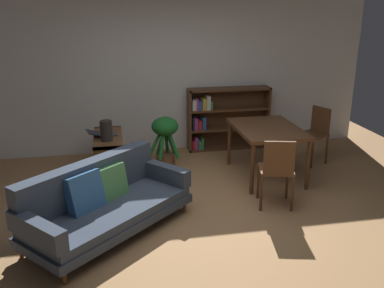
% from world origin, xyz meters
% --- Properties ---
extents(ground_plane, '(8.16, 8.16, 0.00)m').
position_xyz_m(ground_plane, '(0.00, 0.00, 0.00)').
color(ground_plane, '#A87A4C').
extents(back_wall_panel, '(6.80, 0.10, 2.70)m').
position_xyz_m(back_wall_panel, '(0.00, 2.70, 1.35)').
color(back_wall_panel, silver).
rests_on(back_wall_panel, ground_plane).
extents(fabric_couch, '(1.99, 1.90, 0.78)m').
position_xyz_m(fabric_couch, '(-1.16, -0.01, 0.36)').
color(fabric_couch, brown).
rests_on(fabric_couch, ground_plane).
extents(media_console, '(0.41, 1.04, 0.60)m').
position_xyz_m(media_console, '(-1.09, 1.68, 0.30)').
color(media_console, brown).
rests_on(media_console, ground_plane).
extents(open_laptop, '(0.47, 0.36, 0.08)m').
position_xyz_m(open_laptop, '(-1.15, 1.74, 0.62)').
color(open_laptop, '#333338').
rests_on(open_laptop, media_console).
extents(desk_speaker, '(0.17, 0.17, 0.29)m').
position_xyz_m(desk_speaker, '(-1.10, 1.46, 0.74)').
color(desk_speaker, '#2D2823').
rests_on(desk_speaker, media_console).
extents(potted_floor_plant, '(0.51, 0.46, 0.80)m').
position_xyz_m(potted_floor_plant, '(-0.22, 1.82, 0.50)').
color(potted_floor_plant, brown).
rests_on(potted_floor_plant, ground_plane).
extents(dining_table, '(0.89, 1.22, 0.76)m').
position_xyz_m(dining_table, '(1.17, 1.15, 0.68)').
color(dining_table, '#56351E').
rests_on(dining_table, ground_plane).
extents(dining_chair_near, '(0.49, 0.48, 0.91)m').
position_xyz_m(dining_chair_near, '(0.94, 0.17, 0.52)').
color(dining_chair_near, '#56351E').
rests_on(dining_chair_near, ground_plane).
extents(dining_chair_far, '(0.50, 0.50, 0.89)m').
position_xyz_m(dining_chair_far, '(2.15, 1.57, 0.51)').
color(dining_chair_far, '#56351E').
rests_on(dining_chair_far, ground_plane).
extents(bookshelf, '(1.43, 0.29, 1.08)m').
position_xyz_m(bookshelf, '(0.89, 2.53, 0.54)').
color(bookshelf, '#56351E').
rests_on(bookshelf, ground_plane).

